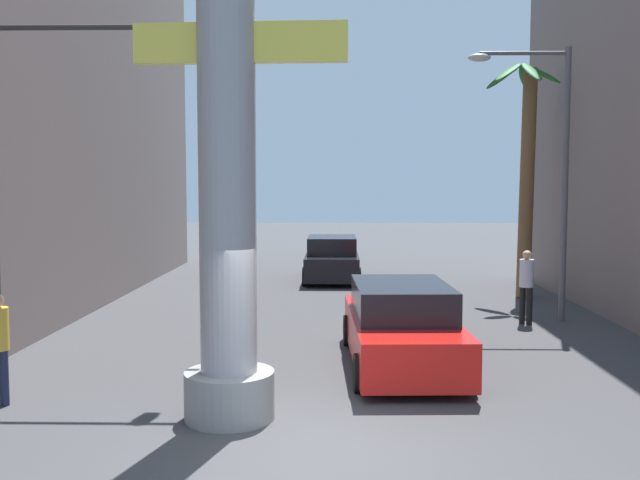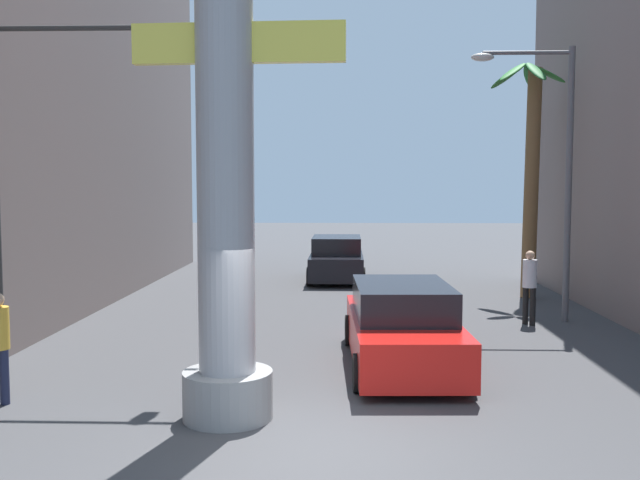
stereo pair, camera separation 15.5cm
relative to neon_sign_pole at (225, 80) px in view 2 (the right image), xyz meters
name	(u,v)px [view 2 (the right image)]	position (x,y,z in m)	size (l,w,h in m)	color
ground_plane	(328,313)	(1.27, 8.64, -4.87)	(89.39, 89.39, 0.00)	#424244
neon_sign_pole	(225,80)	(0.00, 0.00, 0.00)	(3.36, 1.31, 10.70)	#9E9EA3
street_lamp	(553,156)	(6.81, 7.61, -0.76)	(2.52, 0.28, 6.75)	#59595E
traffic_light_mast	(74,129)	(-3.20, 2.70, -0.47)	(5.03, 0.32, 6.30)	#333333
car_lead	(402,327)	(2.78, 3.12, -4.14)	(2.13, 5.00, 1.56)	black
car_far	(337,260)	(1.45, 15.18, -4.14)	(1.99, 4.46, 1.56)	black
palm_tree_mid_right	(531,164)	(7.31, 11.58, -0.85)	(2.30, 2.39, 7.08)	brown
pedestrian_mid_right	(530,281)	(6.20, 7.16, -3.81)	(0.48, 0.48, 1.81)	black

